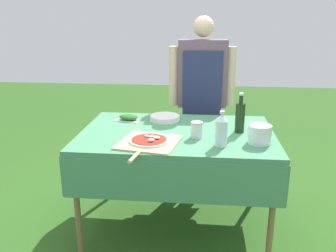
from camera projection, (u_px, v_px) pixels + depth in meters
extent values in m
plane|color=#2D5B1E|center=(176.00, 226.00, 2.86)|extent=(12.00, 12.00, 0.00)
cube|color=#478960|center=(177.00, 134.00, 2.62)|extent=(1.41, 0.96, 0.04)
cube|color=#478960|center=(171.00, 182.00, 2.21)|extent=(1.41, 0.01, 0.28)
cube|color=#478960|center=(181.00, 133.00, 3.13)|extent=(1.41, 0.01, 0.28)
cube|color=#478960|center=(85.00, 150.00, 2.73)|extent=(0.01, 0.96, 0.28)
cube|color=#478960|center=(273.00, 157.00, 2.60)|extent=(0.01, 0.96, 0.28)
cylinder|color=olive|center=(77.00, 207.00, 2.40)|extent=(0.04, 0.04, 0.77)
cylinder|color=olive|center=(272.00, 217.00, 2.28)|extent=(0.04, 0.04, 0.77)
cylinder|color=olive|center=(109.00, 159.00, 3.20)|extent=(0.04, 0.04, 0.77)
cylinder|color=olive|center=(254.00, 165.00, 3.08)|extent=(0.04, 0.04, 0.77)
cylinder|color=#333D56|center=(208.00, 146.00, 3.46)|extent=(0.12, 0.12, 0.81)
cylinder|color=#333D56|center=(192.00, 146.00, 3.47)|extent=(0.12, 0.12, 0.81)
cube|color=#6B5166|center=(202.00, 73.00, 3.25)|extent=(0.45, 0.21, 0.61)
cube|color=navy|center=(202.00, 100.00, 3.22)|extent=(0.35, 0.02, 0.88)
cylinder|color=beige|center=(230.00, 77.00, 3.25)|extent=(0.09, 0.09, 0.54)
cylinder|color=beige|center=(174.00, 76.00, 3.27)|extent=(0.09, 0.09, 0.54)
sphere|color=beige|center=(203.00, 26.00, 3.13)|extent=(0.19, 0.19, 0.19)
cube|color=#D1B27F|center=(149.00, 142.00, 2.38)|extent=(0.44, 0.44, 0.01)
cylinder|color=#D1B27F|center=(134.00, 157.00, 2.13)|extent=(0.05, 0.17, 0.02)
cylinder|color=beige|center=(149.00, 140.00, 2.38)|extent=(0.27, 0.27, 0.01)
cylinder|color=#B22819|center=(149.00, 139.00, 2.37)|extent=(0.23, 0.23, 0.00)
ellipsoid|color=white|center=(156.00, 137.00, 2.37)|extent=(0.06, 0.06, 0.02)
ellipsoid|color=white|center=(151.00, 137.00, 2.40)|extent=(0.04, 0.04, 0.01)
ellipsoid|color=white|center=(152.00, 136.00, 2.41)|extent=(0.04, 0.05, 0.01)
ellipsoid|color=white|center=(147.00, 136.00, 2.42)|extent=(0.03, 0.04, 0.01)
ellipsoid|color=white|center=(151.00, 140.00, 2.32)|extent=(0.06, 0.05, 0.02)
ellipsoid|color=#286B23|center=(155.00, 138.00, 2.39)|extent=(0.04, 0.04, 0.00)
ellipsoid|color=#286B23|center=(152.00, 138.00, 2.38)|extent=(0.04, 0.03, 0.00)
ellipsoid|color=#286B23|center=(155.00, 138.00, 2.37)|extent=(0.03, 0.03, 0.00)
cylinder|color=black|center=(240.00, 118.00, 2.57)|extent=(0.07, 0.07, 0.22)
cylinder|color=black|center=(241.00, 99.00, 2.53)|extent=(0.03, 0.03, 0.06)
cylinder|color=silver|center=(241.00, 94.00, 2.52)|extent=(0.03, 0.03, 0.02)
cylinder|color=silver|center=(221.00, 133.00, 2.31)|extent=(0.08, 0.08, 0.17)
cone|color=silver|center=(222.00, 117.00, 2.27)|extent=(0.08, 0.08, 0.05)
cylinder|color=silver|center=(222.00, 112.00, 2.26)|extent=(0.03, 0.03, 0.02)
cube|color=silver|center=(129.00, 120.00, 2.89)|extent=(0.21, 0.17, 0.01)
ellipsoid|color=#286B23|center=(129.00, 117.00, 2.89)|extent=(0.18, 0.14, 0.04)
cylinder|color=silver|center=(260.00, 134.00, 2.36)|extent=(0.15, 0.15, 0.13)
cylinder|color=white|center=(165.00, 120.00, 2.90)|extent=(0.25, 0.25, 0.00)
cylinder|color=white|center=(165.00, 119.00, 2.90)|extent=(0.25, 0.25, 0.00)
cylinder|color=white|center=(165.00, 119.00, 2.89)|extent=(0.25, 0.25, 0.00)
cylinder|color=white|center=(165.00, 118.00, 2.89)|extent=(0.25, 0.25, 0.00)
cylinder|color=white|center=(165.00, 117.00, 2.89)|extent=(0.24, 0.24, 0.00)
cylinder|color=white|center=(165.00, 117.00, 2.89)|extent=(0.24, 0.24, 0.00)
cylinder|color=white|center=(165.00, 116.00, 2.89)|extent=(0.24, 0.24, 0.00)
cylinder|color=white|center=(165.00, 116.00, 2.89)|extent=(0.24, 0.24, 0.00)
cylinder|color=silver|center=(197.00, 131.00, 2.47)|extent=(0.08, 0.08, 0.11)
cylinder|color=#B22819|center=(197.00, 133.00, 2.47)|extent=(0.07, 0.07, 0.07)
cylinder|color=#B7B2A3|center=(197.00, 123.00, 2.45)|extent=(0.08, 0.08, 0.01)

